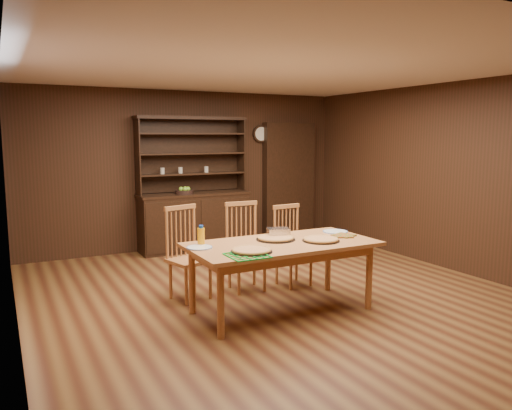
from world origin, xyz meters
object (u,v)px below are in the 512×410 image
chair_right (290,242)px  juice_bottle (201,236)px  china_hutch (194,214)px  dining_table (282,250)px  chair_left (186,249)px  chair_center (244,243)px

chair_right → juice_bottle: chair_right is taller
china_hutch → juice_bottle: 3.14m
china_hutch → juice_bottle: (-1.03, -2.96, 0.25)m
dining_table → chair_left: (-0.74, 0.91, -0.11)m
chair_right → dining_table: bearing=-132.1°
dining_table → juice_bottle: bearing=162.1°
china_hutch → chair_right: bearing=-80.8°
chair_center → chair_left: bearing=-176.2°
chair_center → juice_bottle: bearing=-137.4°
china_hutch → chair_center: 2.31m
chair_right → juice_bottle: bearing=-164.1°
china_hutch → dining_table: (-0.22, -3.22, 0.08)m
juice_bottle → chair_right: bearing=21.4°
chair_left → juice_bottle: (-0.06, -0.65, 0.28)m
china_hutch → chair_right: 2.43m
china_hutch → juice_bottle: china_hutch is taller
chair_right → juice_bottle: (-1.41, -0.55, 0.31)m
dining_table → china_hutch: bearing=86.1°
chair_right → juice_bottle: 1.55m
dining_table → chair_center: (0.01, 0.92, -0.11)m
chair_left → chair_center: chair_left is taller
chair_center → chair_right: chair_center is taller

